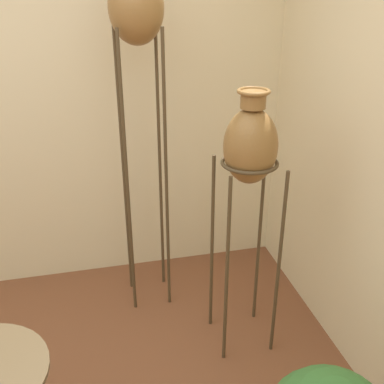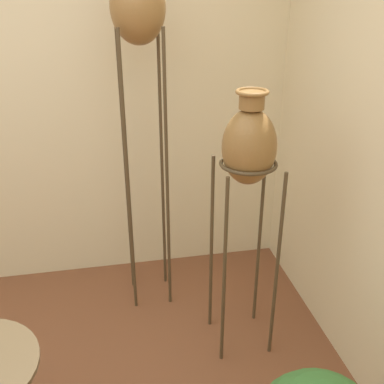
{
  "view_description": "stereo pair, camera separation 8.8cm",
  "coord_description": "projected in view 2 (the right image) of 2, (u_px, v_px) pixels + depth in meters",
  "views": [
    {
      "loc": [
        0.36,
        -1.29,
        2.01
      ],
      "look_at": [
        0.9,
        1.01,
        0.9
      ],
      "focal_mm": 42.0,
      "sensor_mm": 36.0,
      "label": 1
    },
    {
      "loc": [
        0.44,
        -1.31,
        2.01
      ],
      "look_at": [
        0.9,
        1.01,
        0.9
      ],
      "focal_mm": 42.0,
      "sensor_mm": 36.0,
      "label": 2
    }
  ],
  "objects": [
    {
      "name": "vase_stand_medium",
      "position": [
        249.0,
        152.0,
        2.28
      ],
      "size": [
        0.32,
        0.32,
        1.54
      ],
      "color": "#473823",
      "rests_on": "ground_plane"
    },
    {
      "name": "vase_stand_tall",
      "position": [
        138.0,
        20.0,
        2.42
      ],
      "size": [
        0.3,
        0.3,
        2.14
      ],
      "color": "#473823",
      "rests_on": "ground_plane"
    },
    {
      "name": "wall_back",
      "position": [
        35.0,
        94.0,
        2.89
      ],
      "size": [
        7.36,
        0.06,
        2.7
      ],
      "color": "beige",
      "rests_on": "ground_plane"
    }
  ]
}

